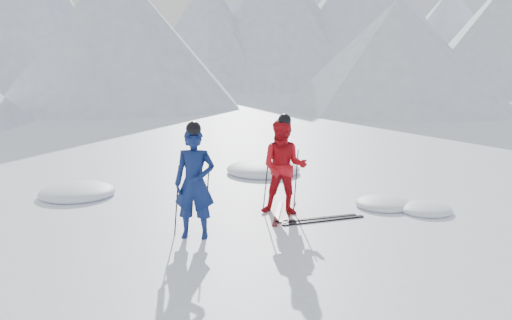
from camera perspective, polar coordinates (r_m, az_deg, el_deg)
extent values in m
plane|color=white|center=(10.90, 7.60, -5.85)|extent=(160.00, 160.00, 0.00)
cone|color=#B2BCD1|center=(50.93, -23.23, 14.51)|extent=(23.96, 23.96, 14.35)
cone|color=#B2BCD1|center=(61.05, -15.40, 13.08)|extent=(17.69, 17.69, 11.93)
cone|color=#B2BCD1|center=(53.93, -5.04, 13.20)|extent=(19.63, 19.63, 10.85)
cone|color=#B2BCD1|center=(58.23, 1.78, 14.68)|extent=(23.31, 23.31, 14.15)
cone|color=#B2BCD1|center=(60.31, 11.43, 14.69)|extent=(28.94, 28.94, 14.88)
cone|color=silver|center=(65.70, 19.62, 12.15)|extent=(24.45, 24.45, 10.76)
cone|color=#B2BCD1|center=(33.68, 14.51, 10.69)|extent=(14.00, 14.00, 6.50)
cone|color=#B2BCD1|center=(35.73, -14.42, 12.68)|extent=(16.00, 16.00, 9.00)
imported|color=#0D1C50|center=(9.37, -6.47, -2.46)|extent=(0.81, 0.66, 1.93)
imported|color=red|center=(10.74, 2.97, -0.77)|extent=(1.13, 1.02, 1.91)
cylinder|color=black|center=(9.56, -8.34, -4.23)|extent=(0.13, 0.09, 1.28)
cylinder|color=black|center=(9.72, -5.16, -3.91)|extent=(0.13, 0.08, 1.28)
cylinder|color=black|center=(10.96, 1.08, -2.22)|extent=(0.13, 0.10, 1.27)
cylinder|color=black|center=(11.04, 4.22, -2.16)|extent=(0.13, 0.09, 1.27)
cube|color=black|center=(10.93, 2.32, -5.62)|extent=(0.67, 1.63, 0.03)
cube|color=black|center=(11.00, 3.53, -5.53)|extent=(0.78, 1.59, 0.03)
cube|color=black|center=(10.64, 6.36, -6.15)|extent=(1.70, 0.20, 0.03)
cube|color=black|center=(10.54, 7.15, -6.33)|extent=(1.70, 0.26, 0.03)
ellipsoid|color=white|center=(12.99, -18.27, -3.59)|extent=(1.70, 1.70, 0.37)
ellipsoid|color=white|center=(11.79, 13.30, -4.77)|extent=(1.20, 1.20, 0.26)
ellipsoid|color=white|center=(14.75, 0.77, -1.36)|extent=(2.00, 2.00, 0.44)
ellipsoid|color=white|center=(11.61, 17.41, -5.22)|extent=(1.07, 1.07, 0.23)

